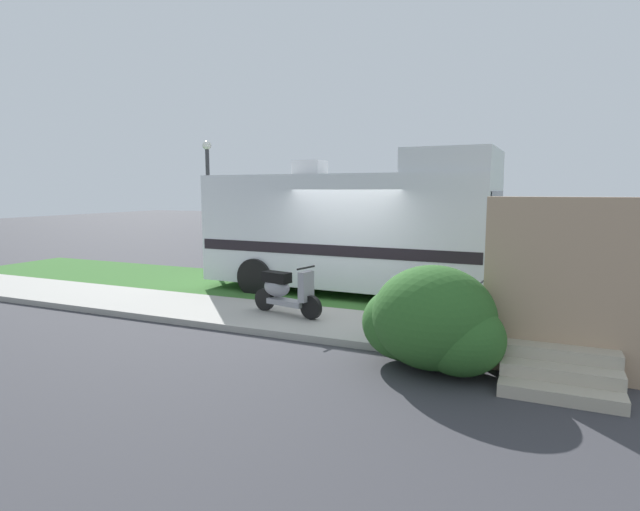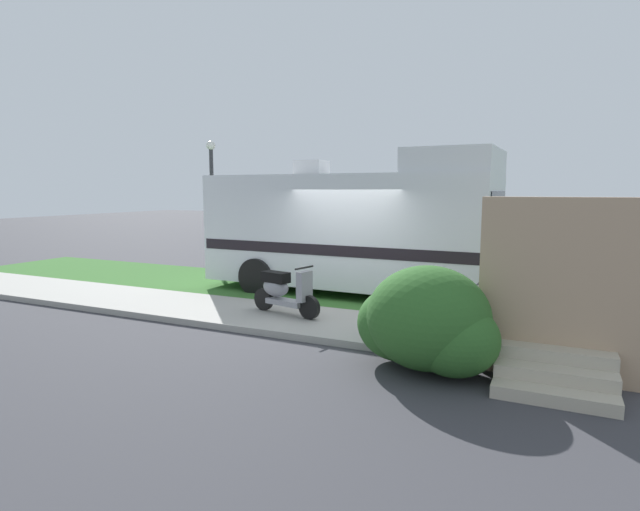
% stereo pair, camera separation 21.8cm
% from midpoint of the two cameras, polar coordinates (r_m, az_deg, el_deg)
% --- Properties ---
extents(ground_plane, '(80.00, 80.00, 0.00)m').
position_cam_midpoint_polar(ground_plane, '(10.58, 1.07, -6.24)').
color(ground_plane, '#38383D').
extents(sidewalk, '(24.00, 2.00, 0.12)m').
position_cam_midpoint_polar(sidewalk, '(9.50, -1.76, -7.45)').
color(sidewalk, '#9E9B93').
rests_on(sidewalk, ground).
extents(grass_strip, '(24.00, 3.40, 0.08)m').
position_cam_midpoint_polar(grass_strip, '(11.93, 3.87, -4.49)').
color(grass_strip, '#336628').
rests_on(grass_strip, ground).
extents(motorhome_rv, '(6.76, 2.74, 3.34)m').
position_cam_midpoint_polar(motorhome_rv, '(12.06, 3.13, 3.07)').
color(motorhome_rv, silver).
rests_on(motorhome_rv, ground).
extents(scooter, '(1.58, 0.62, 0.97)m').
position_cam_midpoint_polar(scooter, '(9.76, -4.65, -3.95)').
color(scooter, black).
rests_on(scooter, ground).
extents(bicycle, '(1.81, 0.52, 0.91)m').
position_cam_midpoint_polar(bicycle, '(8.66, 13.77, -6.04)').
color(bicycle, black).
rests_on(bicycle, ground).
extents(pickup_truck_near, '(5.74, 2.10, 1.89)m').
position_cam_midpoint_polar(pickup_truck_near, '(15.97, 7.09, 1.96)').
color(pickup_truck_near, '#B7B29E').
rests_on(pickup_truck_near, ground).
extents(pickup_truck_far, '(5.68, 2.41, 1.70)m').
position_cam_midpoint_polar(pickup_truck_far, '(19.38, 9.21, 2.63)').
color(pickup_truck_far, '#1E2328').
rests_on(pickup_truck_far, ground).
extents(porch_steps, '(2.00, 1.26, 2.40)m').
position_cam_midpoint_polar(porch_steps, '(7.35, 24.81, -5.28)').
color(porch_steps, '#B2A893').
rests_on(porch_steps, ground).
extents(bush_by_porch, '(2.03, 1.52, 1.44)m').
position_cam_midpoint_polar(bush_by_porch, '(7.18, 11.53, -7.39)').
color(bush_by_porch, '#2D6026').
rests_on(bush_by_porch, ground).
extents(bottle_green, '(0.07, 0.07, 0.27)m').
position_cam_midpoint_polar(bottle_green, '(8.74, 24.24, -8.23)').
color(bottle_green, navy).
rests_on(bottle_green, ground).
extents(bottle_spare, '(0.07, 0.07, 0.28)m').
position_cam_midpoint_polar(bottle_spare, '(8.80, 26.94, -8.25)').
color(bottle_spare, '#19722D').
rests_on(bottle_spare, ground).
extents(street_lamp_post, '(0.28, 0.28, 3.99)m').
position_cam_midpoint_polar(street_lamp_post, '(16.29, -12.81, 7.02)').
color(street_lamp_post, '#333338').
rests_on(street_lamp_post, ground).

